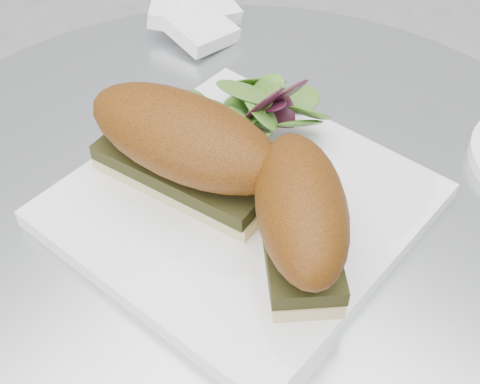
# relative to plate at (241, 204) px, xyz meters

# --- Properties ---
(table) EXTENTS (0.70, 0.70, 0.73)m
(table) POSITION_rel_plate_xyz_m (0.00, -0.01, -0.25)
(table) COLOR #AAADB1
(table) RESTS_ON ground
(plate) EXTENTS (0.27, 0.27, 0.02)m
(plate) POSITION_rel_plate_xyz_m (0.00, 0.00, 0.00)
(plate) COLOR white
(plate) RESTS_ON table
(sandwich_left) EXTENTS (0.19, 0.10, 0.08)m
(sandwich_left) POSITION_rel_plate_xyz_m (-0.05, -0.01, 0.05)
(sandwich_left) COLOR #D7B786
(sandwich_left) RESTS_ON plate
(sandwich_right) EXTENTS (0.15, 0.15, 0.08)m
(sandwich_right) POSITION_rel_plate_xyz_m (0.07, -0.02, 0.05)
(sandwich_right) COLOR #D7B786
(sandwich_right) RESTS_ON plate
(salad) EXTENTS (0.11, 0.11, 0.05)m
(salad) POSITION_rel_plate_xyz_m (-0.04, 0.08, 0.03)
(salad) COLOR #4F8029
(salad) RESTS_ON plate
(napkin) EXTENTS (0.14, 0.14, 0.02)m
(napkin) POSITION_rel_plate_xyz_m (-0.22, 0.18, 0.00)
(napkin) COLOR white
(napkin) RESTS_ON table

